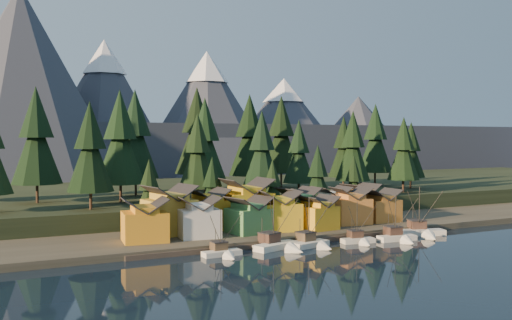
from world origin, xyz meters
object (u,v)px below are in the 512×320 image
boat_2 (280,238)px  house_front_0 (145,219)px  boat_1 (224,247)px  boat_3 (314,236)px  boat_4 (360,234)px  house_back_0 (169,209)px  house_front_1 (198,216)px  boat_6 (423,226)px  boat_5 (399,231)px  house_back_1 (208,208)px

boat_2 → house_front_0: boat_2 is taller
boat_1 → boat_3: bearing=-2.0°
boat_4 → house_back_0: (-36.17, 21.95, 5.22)m
house_front_1 → boat_2: bearing=-41.7°
boat_6 → boat_4: bearing=-157.8°
boat_5 → house_back_0: (-45.66, 23.84, 4.96)m
house_back_0 → house_front_1: bearing=-64.6°
boat_3 → boat_5: 21.06m
house_back_0 → boat_5: bearing=-36.7°
house_front_0 → boat_4: bearing=-12.8°
house_back_1 → house_front_1: bearing=-126.0°
boat_2 → house_back_0: (-17.12, 20.30, 4.88)m
boat_2 → boat_4: (19.05, -1.65, -0.35)m
boat_6 → boat_2: bearing=-161.7°
boat_1 → house_front_0: bearing=126.0°
boat_3 → boat_4: bearing=-16.0°
boat_1 → boat_3: (20.64, -0.09, 0.38)m
house_front_0 → house_front_1: 11.85m
boat_2 → boat_5: bearing=-24.6°
house_front_1 → house_back_1: (5.70, 8.72, 0.42)m
boat_4 → house_front_0: 46.45m
boat_2 → house_front_1: 19.11m
boat_5 → house_back_0: bearing=159.4°
boat_5 → boat_3: bearing=180.0°
boat_2 → house_front_1: boat_2 is taller
boat_6 → house_front_0: boat_6 is taller
boat_1 → house_back_1: size_ratio=1.04×
boat_4 → boat_5: 9.68m
boat_2 → house_back_0: house_back_0 is taller
house_front_1 → boat_5: bearing=-17.1°
boat_1 → boat_3: boat_3 is taller
boat_5 → house_front_1: 44.86m
boat_2 → house_front_1: (-12.65, 13.82, 3.75)m
house_front_0 → house_back_1: size_ratio=1.03×
boat_4 → house_back_0: house_back_0 is taller
boat_4 → house_front_1: house_front_1 is taller
boat_4 → house_back_0: bearing=157.8°
boat_4 → boat_5: (9.49, -1.89, 0.26)m
boat_6 → boat_3: bearing=-160.1°
house_front_1 → boat_1: bearing=-85.6°
house_front_1 → boat_4: bearing=-20.2°
house_back_0 → house_back_1: house_back_0 is taller
boat_5 → house_back_1: house_back_1 is taller
house_front_1 → house_back_0: bearing=130.4°
house_front_0 → house_front_1: bearing=6.2°
boat_2 → boat_5: boat_2 is taller
boat_3 → house_back_1: 27.98m
house_front_1 → house_back_1: bearing=62.6°
house_back_1 → boat_2: bearing=-75.7°
boat_3 → house_back_1: size_ratio=1.20×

